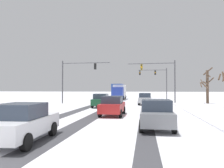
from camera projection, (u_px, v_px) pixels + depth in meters
name	position (u px, v px, depth m)	size (l,w,h in m)	color
wheel_track_left_lane	(101.00, 112.00, 19.88)	(1.19, 33.97, 0.01)	#424247
wheel_track_right_lane	(73.00, 112.00, 20.28)	(1.15, 33.97, 0.01)	#424247
wheel_track_center	(145.00, 113.00, 19.26)	(0.87, 33.97, 0.01)	#424247
sidewalk_kerb_right	(220.00, 116.00, 16.85)	(4.00, 33.97, 0.12)	white
traffic_signal_near_left	(76.00, 74.00, 32.19)	(7.44, 0.38, 6.50)	#47474C
traffic_signal_near_right	(161.00, 74.00, 32.31)	(7.19, 0.38, 6.50)	#47474C
traffic_signal_far_right	(157.00, 77.00, 44.07)	(5.85, 0.47, 6.50)	#47474C
car_silver_lead	(145.00, 99.00, 29.59)	(1.90, 4.13, 1.62)	#B7BABF
car_dark_green_second	(101.00, 100.00, 25.55)	(1.94, 4.16, 1.62)	#194C2D
car_red_third	(113.00, 106.00, 17.68)	(1.86, 4.12, 1.62)	red
car_grey_fourth	(156.00, 114.00, 11.91)	(1.85, 4.11, 1.62)	slate
car_white_fifth	(22.00, 122.00, 8.91)	(2.01, 4.19, 1.62)	silver
bus_oncoming	(118.00, 90.00, 55.37)	(2.93, 11.07, 3.38)	#284793
box_truck_delivery	(119.00, 92.00, 43.61)	(2.34, 7.41, 3.02)	#233899
bare_tree_sidewalk_far	(207.00, 85.00, 32.16)	(2.07, 1.96, 5.54)	brown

